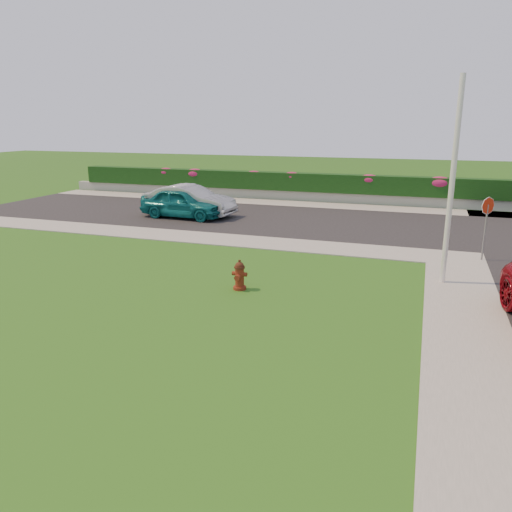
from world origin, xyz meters
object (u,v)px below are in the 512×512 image
at_px(sedan_teal, 183,203).
at_px(sedan_silver, 190,201).
at_px(fire_hydrant, 239,276).
at_px(utility_pole, 452,184).
at_px(stop_sign, 487,214).

distance_m(sedan_teal, sedan_silver, 0.59).
distance_m(fire_hydrant, sedan_teal, 11.60).
height_order(sedan_silver, utility_pole, utility_pole).
bearing_deg(sedan_teal, utility_pole, -115.68).
height_order(fire_hydrant, stop_sign, stop_sign).
height_order(fire_hydrant, sedan_silver, sedan_silver).
bearing_deg(sedan_silver, fire_hydrant, -143.64).
bearing_deg(stop_sign, sedan_silver, 139.61).
bearing_deg(sedan_silver, sedan_teal, 175.85).
height_order(fire_hydrant, sedan_teal, sedan_teal).
bearing_deg(stop_sign, sedan_teal, 141.97).
relative_size(sedan_silver, stop_sign, 2.10).
bearing_deg(sedan_silver, utility_pole, -118.38).
relative_size(fire_hydrant, utility_pole, 0.15).
xyz_separation_m(utility_pole, stop_sign, (1.36, 3.12, -1.36)).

